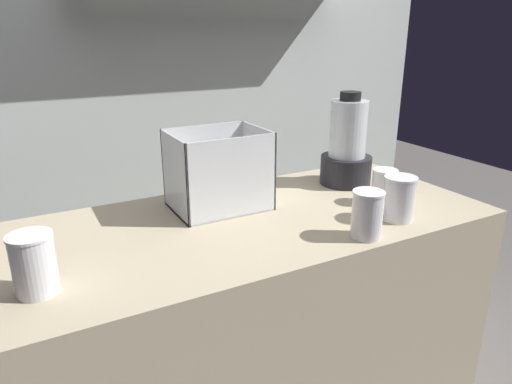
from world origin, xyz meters
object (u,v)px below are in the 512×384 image
(carrot_display_bin, at_px, (217,184))
(juice_cup_orange_right, at_px, (384,188))
(blender_pitcher, at_px, (347,149))
(juice_cup_mango_middle, at_px, (399,201))
(juice_cup_beet_far_left, at_px, (34,266))
(juice_cup_mango_left, at_px, (367,217))

(carrot_display_bin, xyz_separation_m, juice_cup_orange_right, (0.48, -0.22, -0.02))
(blender_pitcher, relative_size, juice_cup_mango_middle, 2.49)
(blender_pitcher, bearing_deg, carrot_display_bin, 179.83)
(juice_cup_beet_far_left, bearing_deg, juice_cup_mango_left, -8.35)
(carrot_display_bin, bearing_deg, juice_cup_beet_far_left, -152.88)
(juice_cup_mango_left, xyz_separation_m, juice_cup_orange_right, (0.22, 0.17, -0.01))
(carrot_display_bin, relative_size, juice_cup_mango_left, 2.18)
(juice_cup_beet_far_left, distance_m, juice_cup_mango_left, 0.80)
(juice_cup_mango_middle, height_order, juice_cup_orange_right, juice_cup_mango_middle)
(carrot_display_bin, distance_m, juice_cup_beet_far_left, 0.60)
(carrot_display_bin, relative_size, juice_cup_mango_middle, 2.16)
(blender_pitcher, height_order, juice_cup_orange_right, blender_pitcher)
(blender_pitcher, bearing_deg, juice_cup_orange_right, -95.32)
(juice_cup_beet_far_left, height_order, juice_cup_mango_left, juice_cup_beet_far_left)
(juice_cup_mango_left, bearing_deg, juice_cup_orange_right, 37.92)
(juice_cup_orange_right, bearing_deg, blender_pitcher, 84.68)
(juice_cup_beet_far_left, relative_size, juice_cup_mango_left, 1.03)
(juice_cup_mango_middle, bearing_deg, juice_cup_beet_far_left, 176.02)
(juice_cup_mango_middle, bearing_deg, juice_cup_orange_right, 64.32)
(juice_cup_beet_far_left, bearing_deg, juice_cup_mango_middle, -3.98)
(juice_cup_beet_far_left, xyz_separation_m, juice_cup_mango_middle, (0.95, -0.07, -0.01))
(juice_cup_mango_left, relative_size, juice_cup_mango_middle, 0.99)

